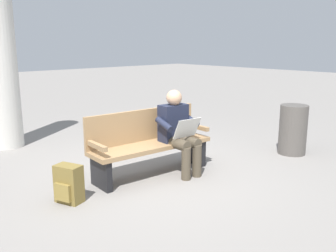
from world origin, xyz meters
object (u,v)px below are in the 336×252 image
bench_near (149,142)px  person_seated (178,130)px  trash_bin (293,130)px  backpack (69,184)px

bench_near → person_seated: (-0.32, 0.26, 0.17)m
bench_near → trash_bin: bench_near is taller
person_seated → bench_near: bearing=-34.2°
bench_near → person_seated: bearing=145.8°
bench_near → trash_bin: size_ratio=2.23×
person_seated → trash_bin: size_ratio=1.44×
bench_near → person_seated: 0.45m
person_seated → backpack: 1.70m
person_seated → backpack: size_ratio=2.64×
bench_near → backpack: 1.35m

